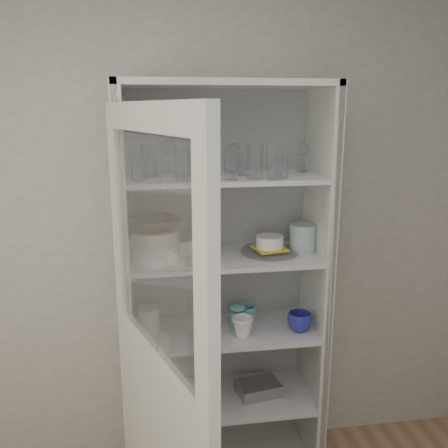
# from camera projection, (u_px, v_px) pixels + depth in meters

# --- Properties ---
(wall_back) EXTENTS (3.60, 0.02, 2.60)m
(wall_back) POSITION_uv_depth(u_px,v_px,m) (181.00, 237.00, 2.56)
(wall_back) COLOR #ABA9A0
(wall_back) RESTS_ON ground
(pantry_cabinet) EXTENTS (1.00, 0.45, 2.10)m
(pantry_cabinet) POSITION_uv_depth(u_px,v_px,m) (222.00, 309.00, 2.51)
(pantry_cabinet) COLOR #B6B5AE
(pantry_cabinet) RESTS_ON floor
(cupboard_door) EXTENTS (0.35, 0.86, 2.00)m
(cupboard_door) POSITION_uv_depth(u_px,v_px,m) (160.00, 407.00, 1.80)
(cupboard_door) COLOR #B6B5AE
(cupboard_door) RESTS_ON floor
(tumbler_0) EXTENTS (0.08, 0.08, 0.14)m
(tumbler_0) POSITION_uv_depth(u_px,v_px,m) (139.00, 165.00, 2.09)
(tumbler_0) COLOR silver
(tumbler_0) RESTS_ON shelf_glass
(tumbler_1) EXTENTS (0.08, 0.08, 0.13)m
(tumbler_1) POSITION_uv_depth(u_px,v_px,m) (196.00, 165.00, 2.14)
(tumbler_1) COLOR silver
(tumbler_1) RESTS_ON shelf_glass
(tumbler_2) EXTENTS (0.09, 0.09, 0.14)m
(tumbler_2) POSITION_uv_depth(u_px,v_px,m) (183.00, 165.00, 2.09)
(tumbler_2) COLOR silver
(tumbler_2) RESTS_ON shelf_glass
(tumbler_3) EXTENTS (0.09, 0.09, 0.13)m
(tumbler_3) POSITION_uv_depth(u_px,v_px,m) (231.00, 165.00, 2.14)
(tumbler_3) COLOR silver
(tumbler_3) RESTS_ON shelf_glass
(tumbler_4) EXTENTS (0.08, 0.08, 0.15)m
(tumbler_4) POSITION_uv_depth(u_px,v_px,m) (274.00, 162.00, 2.15)
(tumbler_4) COLOR silver
(tumbler_4) RESTS_ON shelf_glass
(tumbler_5) EXTENTS (0.09, 0.09, 0.16)m
(tumbler_5) POSITION_uv_depth(u_px,v_px,m) (255.00, 162.00, 2.16)
(tumbler_5) COLOR silver
(tumbler_5) RESTS_ON shelf_glass
(tumbler_6) EXTENTS (0.08, 0.08, 0.13)m
(tumbler_6) POSITION_uv_depth(u_px,v_px,m) (282.00, 165.00, 2.17)
(tumbler_6) COLOR silver
(tumbler_6) RESTS_ON shelf_glass
(tumbler_7) EXTENTS (0.08, 0.08, 0.16)m
(tumbler_7) POSITION_uv_depth(u_px,v_px,m) (150.00, 160.00, 2.21)
(tumbler_7) COLOR silver
(tumbler_7) RESTS_ON shelf_glass
(tumbler_8) EXTENTS (0.10, 0.10, 0.15)m
(tumbler_8) POSITION_uv_depth(u_px,v_px,m) (149.00, 161.00, 2.21)
(tumbler_8) COLOR silver
(tumbler_8) RESTS_ON shelf_glass
(tumbler_9) EXTENTS (0.09, 0.09, 0.15)m
(tumbler_9) POSITION_uv_depth(u_px,v_px,m) (182.00, 161.00, 2.22)
(tumbler_9) COLOR silver
(tumbler_9) RESTS_ON shelf_glass
(tumbler_10) EXTENTS (0.08, 0.08, 0.13)m
(tumbler_10) POSITION_uv_depth(u_px,v_px,m) (244.00, 161.00, 2.27)
(tumbler_10) COLOR silver
(tumbler_10) RESTS_ON shelf_glass
(goblet_0) EXTENTS (0.08, 0.08, 0.18)m
(goblet_0) POSITION_uv_depth(u_px,v_px,m) (169.00, 155.00, 2.34)
(goblet_0) COLOR silver
(goblet_0) RESTS_ON shelf_glass
(goblet_1) EXTENTS (0.07, 0.07, 0.17)m
(goblet_1) POSITION_uv_depth(u_px,v_px,m) (203.00, 157.00, 2.32)
(goblet_1) COLOR silver
(goblet_1) RESTS_ON shelf_glass
(goblet_2) EXTENTS (0.07, 0.07, 0.16)m
(goblet_2) POSITION_uv_depth(u_px,v_px,m) (233.00, 156.00, 2.39)
(goblet_2) COLOR silver
(goblet_2) RESTS_ON shelf_glass
(goblet_3) EXTENTS (0.07, 0.07, 0.16)m
(goblet_3) POSITION_uv_depth(u_px,v_px,m) (302.00, 156.00, 2.39)
(goblet_3) COLOR silver
(goblet_3) RESTS_ON shelf_glass
(plate_stack_front) EXTENTS (0.22, 0.22, 0.08)m
(plate_stack_front) POSITION_uv_depth(u_px,v_px,m) (156.00, 253.00, 2.27)
(plate_stack_front) COLOR white
(plate_stack_front) RESTS_ON shelf_plates
(plate_stack_back) EXTENTS (0.19, 0.19, 0.07)m
(plate_stack_back) POSITION_uv_depth(u_px,v_px,m) (185.00, 244.00, 2.44)
(plate_stack_back) COLOR white
(plate_stack_back) RESTS_ON shelf_plates
(cream_bowl) EXTENTS (0.29, 0.29, 0.07)m
(cream_bowl) POSITION_uv_depth(u_px,v_px,m) (155.00, 237.00, 2.25)
(cream_bowl) COLOR beige
(cream_bowl) RESTS_ON plate_stack_front
(terracotta_bowl) EXTENTS (0.29, 0.29, 0.06)m
(terracotta_bowl) POSITION_uv_depth(u_px,v_px,m) (154.00, 224.00, 2.23)
(terracotta_bowl) COLOR #512F1D
(terracotta_bowl) RESTS_ON cream_bowl
(glass_platter) EXTENTS (0.34, 0.34, 0.02)m
(glass_platter) POSITION_uv_depth(u_px,v_px,m) (269.00, 251.00, 2.41)
(glass_platter) COLOR silver
(glass_platter) RESTS_ON shelf_plates
(yellow_trivet) EXTENTS (0.18, 0.18, 0.01)m
(yellow_trivet) POSITION_uv_depth(u_px,v_px,m) (269.00, 248.00, 2.41)
(yellow_trivet) COLOR yellow
(yellow_trivet) RESTS_ON glass_platter
(white_ramekin) EXTENTS (0.17, 0.17, 0.06)m
(white_ramekin) POSITION_uv_depth(u_px,v_px,m) (270.00, 242.00, 2.40)
(white_ramekin) COLOR white
(white_ramekin) RESTS_ON yellow_trivet
(grey_bowl_stack) EXTENTS (0.13, 0.13, 0.14)m
(grey_bowl_stack) POSITION_uv_depth(u_px,v_px,m) (303.00, 237.00, 2.43)
(grey_bowl_stack) COLOR #9CB3B1
(grey_bowl_stack) RESTS_ON shelf_plates
(mug_blue) EXTENTS (0.13, 0.13, 0.10)m
(mug_blue) POSITION_uv_depth(u_px,v_px,m) (300.00, 322.00, 2.43)
(mug_blue) COLOR navy
(mug_blue) RESTS_ON shelf_mugs
(mug_teal) EXTENTS (0.13, 0.13, 0.09)m
(mug_teal) POSITION_uv_depth(u_px,v_px,m) (247.00, 314.00, 2.53)
(mug_teal) COLOR teal
(mug_teal) RESTS_ON shelf_mugs
(mug_white) EXTENTS (0.14, 0.14, 0.10)m
(mug_white) POSITION_uv_depth(u_px,v_px,m) (242.00, 327.00, 2.37)
(mug_white) COLOR white
(mug_white) RESTS_ON shelf_mugs
(teal_jar) EXTENTS (0.09, 0.09, 0.10)m
(teal_jar) POSITION_uv_depth(u_px,v_px,m) (237.00, 317.00, 2.48)
(teal_jar) COLOR teal
(teal_jar) RESTS_ON shelf_mugs
(measuring_cups) EXTENTS (0.10, 0.10, 0.04)m
(measuring_cups) POSITION_uv_depth(u_px,v_px,m) (204.00, 329.00, 2.41)
(measuring_cups) COLOR #B8B8B8
(measuring_cups) RESTS_ON shelf_mugs
(white_canister) EXTENTS (0.14, 0.14, 0.13)m
(white_canister) POSITION_uv_depth(u_px,v_px,m) (149.00, 320.00, 2.42)
(white_canister) COLOR white
(white_canister) RESTS_ON shelf_mugs
(cream_dish) EXTENTS (0.28, 0.28, 0.07)m
(cream_dish) POSITION_uv_depth(u_px,v_px,m) (177.00, 393.00, 2.52)
(cream_dish) COLOR beige
(cream_dish) RESTS_ON shelf_bot
(tin_box) EXTENTS (0.25, 0.19, 0.07)m
(tin_box) POSITION_uv_depth(u_px,v_px,m) (258.00, 388.00, 2.58)
(tin_box) COLOR gray
(tin_box) RESTS_ON shelf_bot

